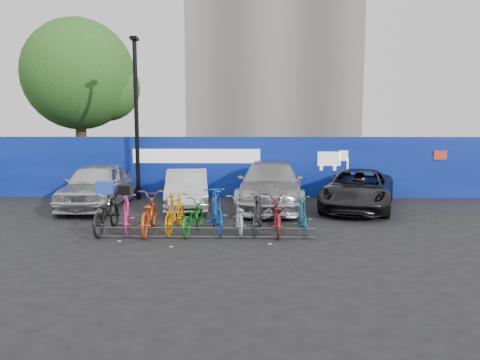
{
  "coord_description": "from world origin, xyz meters",
  "views": [
    {
      "loc": [
        1.09,
        -12.36,
        3.02
      ],
      "look_at": [
        0.79,
        2.0,
        1.2
      ],
      "focal_mm": 35.0,
      "sensor_mm": 36.0,
      "label": 1
    }
  ],
  "objects_px": {
    "car_1": "(187,189)",
    "car_2": "(271,184)",
    "bike_rack": "(207,232)",
    "bike_0": "(106,213)",
    "car_3": "(358,189)",
    "bike_7": "(258,213)",
    "lamppost": "(136,114)",
    "bike_9": "(302,215)",
    "car_0": "(97,185)",
    "bike_4": "(193,217)",
    "tree": "(84,77)",
    "bike_3": "(175,213)",
    "bike_2": "(148,213)",
    "bike_1": "(127,214)",
    "bike_8": "(276,215)",
    "bike_6": "(239,215)",
    "bike_5": "(216,210)"
  },
  "relations": [
    {
      "from": "bike_2",
      "to": "bike_4",
      "type": "relative_size",
      "value": 1.19
    },
    {
      "from": "tree",
      "to": "bike_rack",
      "type": "xyz_separation_m",
      "value": [
        6.77,
        -10.66,
        -4.91
      ]
    },
    {
      "from": "bike_6",
      "to": "car_0",
      "type": "bearing_deg",
      "value": -41.61
    },
    {
      "from": "tree",
      "to": "bike_9",
      "type": "xyz_separation_m",
      "value": [
        9.29,
        -9.99,
        -4.56
      ]
    },
    {
      "from": "car_1",
      "to": "bike_4",
      "type": "relative_size",
      "value": 2.32
    },
    {
      "from": "bike_6",
      "to": "bike_8",
      "type": "bearing_deg",
      "value": 168.08
    },
    {
      "from": "bike_1",
      "to": "bike_5",
      "type": "distance_m",
      "value": 2.44
    },
    {
      "from": "bike_8",
      "to": "car_0",
      "type": "bearing_deg",
      "value": -31.81
    },
    {
      "from": "bike_1",
      "to": "bike_5",
      "type": "height_order",
      "value": "bike_5"
    },
    {
      "from": "car_1",
      "to": "car_3",
      "type": "distance_m",
      "value": 5.92
    },
    {
      "from": "bike_0",
      "to": "car_0",
      "type": "bearing_deg",
      "value": -67.81
    },
    {
      "from": "lamppost",
      "to": "car_0",
      "type": "height_order",
      "value": "lamppost"
    },
    {
      "from": "bike_1",
      "to": "car_0",
      "type": "bearing_deg",
      "value": -74.45
    },
    {
      "from": "bike_1",
      "to": "bike_6",
      "type": "distance_m",
      "value": 3.04
    },
    {
      "from": "car_3",
      "to": "bike_7",
      "type": "xyz_separation_m",
      "value": [
        -3.51,
        -3.55,
        -0.13
      ]
    },
    {
      "from": "car_1",
      "to": "car_2",
      "type": "distance_m",
      "value": 2.94
    },
    {
      "from": "car_1",
      "to": "bike_3",
      "type": "relative_size",
      "value": 2.22
    },
    {
      "from": "bike_rack",
      "to": "bike_7",
      "type": "distance_m",
      "value": 1.54
    },
    {
      "from": "bike_4",
      "to": "bike_8",
      "type": "relative_size",
      "value": 0.88
    },
    {
      "from": "car_3",
      "to": "bike_6",
      "type": "relative_size",
      "value": 2.69
    },
    {
      "from": "car_1",
      "to": "bike_4",
      "type": "bearing_deg",
      "value": -86.83
    },
    {
      "from": "tree",
      "to": "bike_rack",
      "type": "relative_size",
      "value": 1.39
    },
    {
      "from": "car_3",
      "to": "bike_9",
      "type": "height_order",
      "value": "car_3"
    },
    {
      "from": "bike_rack",
      "to": "car_0",
      "type": "distance_m",
      "value": 6.14
    },
    {
      "from": "bike_0",
      "to": "bike_8",
      "type": "bearing_deg",
      "value": -179.76
    },
    {
      "from": "bike_rack",
      "to": "car_1",
      "type": "bearing_deg",
      "value": 104.37
    },
    {
      "from": "bike_1",
      "to": "car_1",
      "type": "bearing_deg",
      "value": -120.45
    },
    {
      "from": "car_2",
      "to": "bike_0",
      "type": "distance_m",
      "value": 6.09
    },
    {
      "from": "bike_4",
      "to": "bike_7",
      "type": "distance_m",
      "value": 1.77
    },
    {
      "from": "lamppost",
      "to": "car_1",
      "type": "distance_m",
      "value": 3.79
    },
    {
      "from": "car_1",
      "to": "car_2",
      "type": "height_order",
      "value": "car_2"
    },
    {
      "from": "car_1",
      "to": "bike_2",
      "type": "height_order",
      "value": "car_1"
    },
    {
      "from": "bike_0",
      "to": "bike_6",
      "type": "xyz_separation_m",
      "value": [
        3.61,
        0.05,
        -0.06
      ]
    },
    {
      "from": "car_0",
      "to": "bike_7",
      "type": "relative_size",
      "value": 2.55
    },
    {
      "from": "tree",
      "to": "bike_rack",
      "type": "bearing_deg",
      "value": -57.55
    },
    {
      "from": "lamppost",
      "to": "car_2",
      "type": "distance_m",
      "value": 5.78
    },
    {
      "from": "bike_6",
      "to": "bike_5",
      "type": "bearing_deg",
      "value": -6.88
    },
    {
      "from": "bike_2",
      "to": "bike_7",
      "type": "distance_m",
      "value": 2.97
    },
    {
      "from": "bike_rack",
      "to": "bike_4",
      "type": "xyz_separation_m",
      "value": [
        -0.44,
        0.57,
        0.29
      ]
    },
    {
      "from": "lamppost",
      "to": "tree",
      "type": "bearing_deg",
      "value": 127.51
    },
    {
      "from": "bike_3",
      "to": "bike_4",
      "type": "bearing_deg",
      "value": 174.97
    },
    {
      "from": "bike_0",
      "to": "bike_9",
      "type": "bearing_deg",
      "value": -178.95
    },
    {
      "from": "bike_7",
      "to": "tree",
      "type": "bearing_deg",
      "value": -42.3
    },
    {
      "from": "bike_3",
      "to": "car_1",
      "type": "bearing_deg",
      "value": -79.77
    },
    {
      "from": "bike_rack",
      "to": "bike_0",
      "type": "relative_size",
      "value": 2.75
    },
    {
      "from": "car_0",
      "to": "bike_4",
      "type": "xyz_separation_m",
      "value": [
        3.82,
        -3.8,
        -0.33
      ]
    },
    {
      "from": "bike_rack",
      "to": "car_1",
      "type": "distance_m",
      "value": 4.41
    },
    {
      "from": "bike_8",
      "to": "bike_0",
      "type": "bearing_deg",
      "value": -0.67
    },
    {
      "from": "car_1",
      "to": "bike_5",
      "type": "relative_size",
      "value": 1.99
    },
    {
      "from": "car_2",
      "to": "bike_8",
      "type": "xyz_separation_m",
      "value": [
        -0.02,
        -3.98,
        -0.28
      ]
    }
  ]
}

